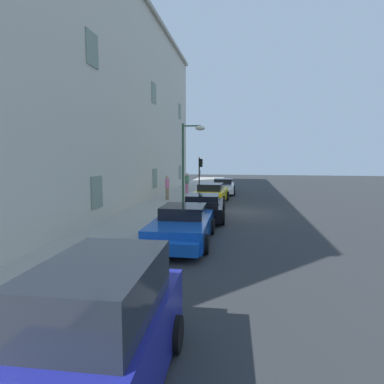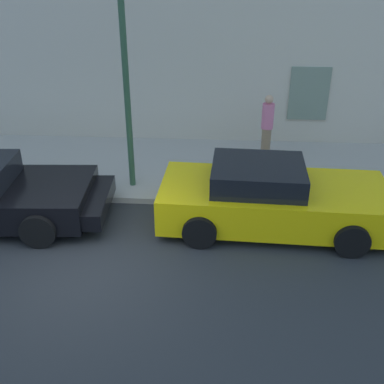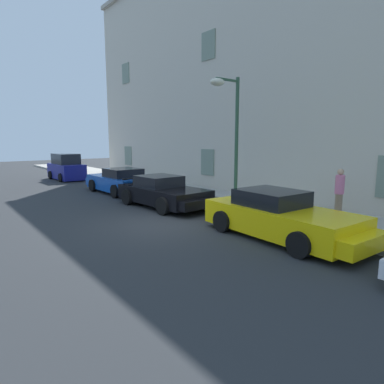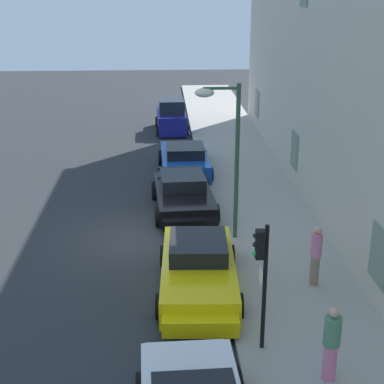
{
  "view_description": "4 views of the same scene",
  "coord_description": "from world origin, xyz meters",
  "px_view_note": "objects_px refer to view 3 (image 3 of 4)",
  "views": [
    {
      "loc": [
        -18.75,
        -0.45,
        3.23
      ],
      "look_at": [
        0.94,
        2.76,
        1.03
      ],
      "focal_mm": 29.76,
      "sensor_mm": 36.0,
      "label": 1
    },
    {
      "loc": [
        2.46,
        -6.88,
        5.28
      ],
      "look_at": [
        1.94,
        1.18,
        1.05
      ],
      "focal_mm": 43.9,
      "sensor_mm": 36.0,
      "label": 2
    },
    {
      "loc": [
        9.52,
        -6.17,
        2.91
      ],
      "look_at": [
        0.12,
        1.2,
        1.0
      ],
      "focal_mm": 30.8,
      "sensor_mm": 36.0,
      "label": 3
    },
    {
      "loc": [
        18.03,
        0.88,
        8.12
      ],
      "look_at": [
        -0.62,
        1.84,
        1.4
      ],
      "focal_mm": 54.59,
      "sensor_mm": 36.0,
      "label": 4
    }
  ],
  "objects_px": {
    "sportscar_yellow_flank": "(165,193)",
    "pedestrian_strolling": "(339,192)",
    "sportscar_red_lead": "(119,181)",
    "hatchback_parked": "(66,168)",
    "street_lamp": "(229,118)",
    "sportscar_white_middle": "(284,218)"
  },
  "relations": [
    {
      "from": "sportscar_yellow_flank",
      "to": "pedestrian_strolling",
      "type": "relative_size",
      "value": 2.75
    },
    {
      "from": "sportscar_red_lead",
      "to": "sportscar_white_middle",
      "type": "height_order",
      "value": "sportscar_white_middle"
    },
    {
      "from": "sportscar_white_middle",
      "to": "street_lamp",
      "type": "xyz_separation_m",
      "value": [
        -3.41,
        0.98,
        3.1
      ]
    },
    {
      "from": "sportscar_red_lead",
      "to": "street_lamp",
      "type": "relative_size",
      "value": 0.97
    },
    {
      "from": "sportscar_red_lead",
      "to": "sportscar_white_middle",
      "type": "relative_size",
      "value": 0.95
    },
    {
      "from": "sportscar_yellow_flank",
      "to": "street_lamp",
      "type": "relative_size",
      "value": 0.95
    },
    {
      "from": "sportscar_red_lead",
      "to": "hatchback_parked",
      "type": "bearing_deg",
      "value": -176.75
    },
    {
      "from": "sportscar_red_lead",
      "to": "hatchback_parked",
      "type": "relative_size",
      "value": 1.31
    },
    {
      "from": "sportscar_yellow_flank",
      "to": "hatchback_parked",
      "type": "height_order",
      "value": "hatchback_parked"
    },
    {
      "from": "street_lamp",
      "to": "pedestrian_strolling",
      "type": "height_order",
      "value": "street_lamp"
    },
    {
      "from": "sportscar_red_lead",
      "to": "street_lamp",
      "type": "distance_m",
      "value": 8.27
    },
    {
      "from": "sportscar_yellow_flank",
      "to": "sportscar_white_middle",
      "type": "xyz_separation_m",
      "value": [
        6.08,
        0.17,
        0.01
      ]
    },
    {
      "from": "sportscar_red_lead",
      "to": "pedestrian_strolling",
      "type": "relative_size",
      "value": 2.8
    },
    {
      "from": "sportscar_yellow_flank",
      "to": "street_lamp",
      "type": "distance_m",
      "value": 4.25
    },
    {
      "from": "hatchback_parked",
      "to": "street_lamp",
      "type": "relative_size",
      "value": 0.73
    },
    {
      "from": "pedestrian_strolling",
      "to": "sportscar_red_lead",
      "type": "bearing_deg",
      "value": -163.64
    },
    {
      "from": "sportscar_red_lead",
      "to": "street_lamp",
      "type": "height_order",
      "value": "street_lamp"
    },
    {
      "from": "street_lamp",
      "to": "sportscar_red_lead",
      "type": "bearing_deg",
      "value": -172.95
    },
    {
      "from": "sportscar_red_lead",
      "to": "hatchback_parked",
      "type": "height_order",
      "value": "hatchback_parked"
    },
    {
      "from": "sportscar_red_lead",
      "to": "pedestrian_strolling",
      "type": "distance_m",
      "value": 11.4
    },
    {
      "from": "sportscar_white_middle",
      "to": "sportscar_yellow_flank",
      "type": "bearing_deg",
      "value": -178.42
    },
    {
      "from": "hatchback_parked",
      "to": "pedestrian_strolling",
      "type": "xyz_separation_m",
      "value": [
        18.67,
        3.65,
        0.21
      ]
    }
  ]
}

